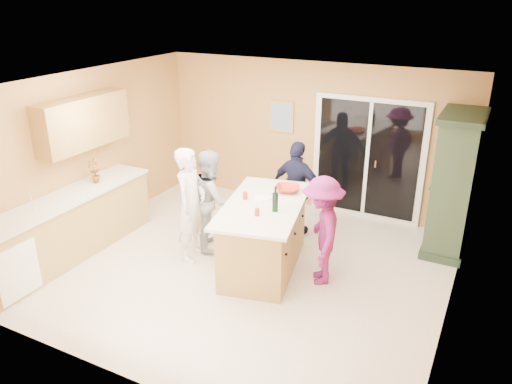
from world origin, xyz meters
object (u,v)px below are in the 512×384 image
at_px(kitchen_island, 264,238).
at_px(woman_navy, 297,189).
at_px(green_hutch, 453,186).
at_px(woman_grey, 211,200).
at_px(woman_white, 191,205).
at_px(woman_magenta, 322,231).

relative_size(kitchen_island, woman_navy, 1.33).
relative_size(green_hutch, woman_grey, 1.37).
height_order(woman_grey, woman_navy, woman_navy).
bearing_deg(woman_grey, woman_navy, -79.57).
distance_m(green_hutch, woman_white, 3.84).
xyz_separation_m(green_hutch, woman_navy, (-2.23, -0.58, -0.25)).
xyz_separation_m(woman_white, woman_navy, (1.06, 1.40, -0.07)).
height_order(green_hutch, woman_grey, green_hutch).
bearing_deg(green_hutch, woman_navy, -165.46).
bearing_deg(woman_magenta, kitchen_island, -111.09).
height_order(green_hutch, woman_white, green_hutch).
height_order(green_hutch, woman_navy, green_hutch).
xyz_separation_m(kitchen_island, woman_grey, (-0.99, 0.23, 0.31)).
distance_m(woman_grey, woman_navy, 1.38).
height_order(woman_white, woman_grey, woman_white).
bearing_deg(kitchen_island, green_hutch, 26.88).
relative_size(green_hutch, woman_navy, 1.36).
bearing_deg(woman_navy, woman_magenta, 134.32).
bearing_deg(kitchen_island, woman_navy, 78.53).
xyz_separation_m(kitchen_island, woman_magenta, (0.83, 0.05, 0.28)).
bearing_deg(woman_white, woman_magenta, -88.40).
xyz_separation_m(woman_white, woman_magenta, (1.89, 0.24, -0.09)).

